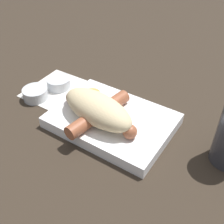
{
  "coord_description": "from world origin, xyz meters",
  "views": [
    {
      "loc": [
        -0.23,
        0.34,
        0.37
      ],
      "look_at": [
        0.0,
        0.0,
        0.03
      ],
      "focal_mm": 45.0,
      "sensor_mm": 36.0,
      "label": 1
    }
  ],
  "objects_px": {
    "food_tray": "(112,121)",
    "condiment_cup_near": "(59,84)",
    "condiment_cup_far": "(36,94)",
    "sausage": "(99,113)",
    "bread_roll": "(97,109)"
  },
  "relations": [
    {
      "from": "bread_roll",
      "to": "condiment_cup_near",
      "type": "bearing_deg",
      "value": -22.47
    },
    {
      "from": "condiment_cup_near",
      "to": "condiment_cup_far",
      "type": "distance_m",
      "value": 0.06
    },
    {
      "from": "food_tray",
      "to": "bread_roll",
      "type": "relative_size",
      "value": 1.4
    },
    {
      "from": "condiment_cup_far",
      "to": "sausage",
      "type": "bearing_deg",
      "value": 179.53
    },
    {
      "from": "sausage",
      "to": "condiment_cup_near",
      "type": "height_order",
      "value": "sausage"
    },
    {
      "from": "food_tray",
      "to": "bread_roll",
      "type": "bearing_deg",
      "value": 55.86
    },
    {
      "from": "condiment_cup_near",
      "to": "condiment_cup_far",
      "type": "height_order",
      "value": "same"
    },
    {
      "from": "bread_roll",
      "to": "sausage",
      "type": "xyz_separation_m",
      "value": [
        -0.0,
        -0.0,
        -0.01
      ]
    },
    {
      "from": "food_tray",
      "to": "condiment_cup_near",
      "type": "bearing_deg",
      "value": -13.39
    },
    {
      "from": "sausage",
      "to": "condiment_cup_far",
      "type": "xyz_separation_m",
      "value": [
        0.17,
        -0.0,
        -0.03
      ]
    },
    {
      "from": "food_tray",
      "to": "condiment_cup_near",
      "type": "height_order",
      "value": "condiment_cup_near"
    },
    {
      "from": "food_tray",
      "to": "condiment_cup_far",
      "type": "bearing_deg",
      "value": 5.61
    },
    {
      "from": "condiment_cup_near",
      "to": "condiment_cup_far",
      "type": "relative_size",
      "value": 1.0
    },
    {
      "from": "food_tray",
      "to": "condiment_cup_far",
      "type": "relative_size",
      "value": 4.16
    },
    {
      "from": "food_tray",
      "to": "condiment_cup_near",
      "type": "xyz_separation_m",
      "value": [
        0.17,
        -0.04,
        -0.0
      ]
    }
  ]
}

